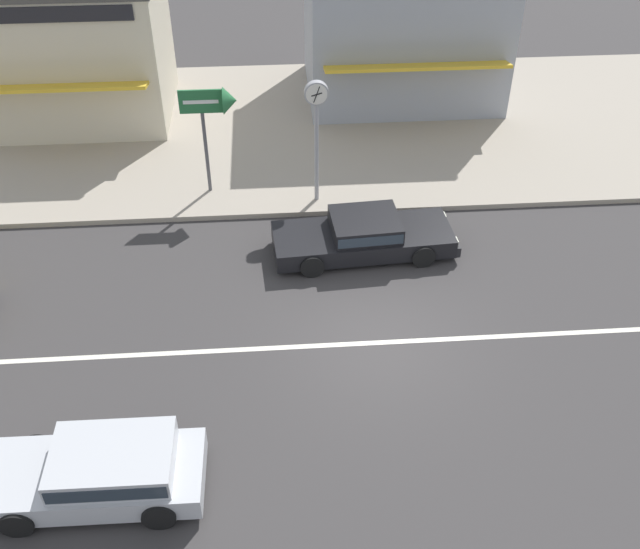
# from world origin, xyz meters

# --- Properties ---
(ground_plane) EXTENTS (160.00, 160.00, 0.00)m
(ground_plane) POSITION_xyz_m (0.00, 0.00, 0.00)
(ground_plane) COLOR #383535
(lane_centre_stripe) EXTENTS (50.40, 0.14, 0.01)m
(lane_centre_stripe) POSITION_xyz_m (0.00, 0.00, 0.00)
(lane_centre_stripe) COLOR silver
(lane_centre_stripe) RESTS_ON ground
(kerb_strip) EXTENTS (68.00, 10.00, 0.15)m
(kerb_strip) POSITION_xyz_m (0.00, 10.10, 0.07)
(kerb_strip) COLOR #9E9384
(kerb_strip) RESTS_ON ground
(hatchback_silver_3) EXTENTS (4.02, 1.80, 1.10)m
(hatchback_silver_3) POSITION_xyz_m (-5.49, -3.48, 0.59)
(hatchback_silver_3) COLOR #B7BABF
(hatchback_silver_3) RESTS_ON ground
(sedan_black_4) EXTENTS (4.74, 1.99, 1.06)m
(sedan_black_4) POSITION_xyz_m (0.05, 3.38, 0.53)
(sedan_black_4) COLOR black
(sedan_black_4) RESTS_ON ground
(street_clock) EXTENTS (0.63, 0.22, 3.51)m
(street_clock) POSITION_xyz_m (-1.00, 5.75, 2.75)
(street_clock) COLOR #9E9EA3
(street_clock) RESTS_ON kerb_strip
(arrow_signboard) EXTENTS (1.52, 0.72, 3.11)m
(arrow_signboard) POSITION_xyz_m (-3.45, 6.39, 2.76)
(arrow_signboard) COLOR #4C4C51
(arrow_signboard) RESTS_ON kerb_strip
(shopfront_corner_warung) EXTENTS (5.97, 5.36, 4.62)m
(shopfront_corner_warung) POSITION_xyz_m (-8.40, 11.69, 2.47)
(shopfront_corner_warung) COLOR beige
(shopfront_corner_warung) RESTS_ON kerb_strip
(shopfront_mid_block) EXTENTS (6.54, 5.67, 5.28)m
(shopfront_mid_block) POSITION_xyz_m (2.40, 12.56, 2.79)
(shopfront_mid_block) COLOR #999EA8
(shopfront_mid_block) RESTS_ON kerb_strip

